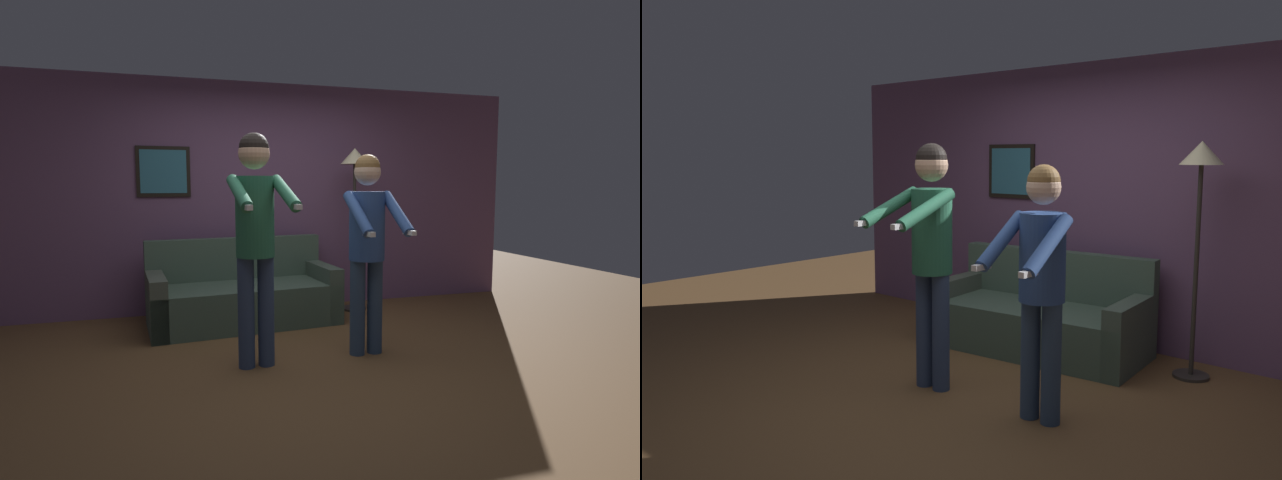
% 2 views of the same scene
% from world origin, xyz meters
% --- Properties ---
extents(ground_plane, '(12.00, 12.00, 0.00)m').
position_xyz_m(ground_plane, '(0.00, 0.00, 0.00)').
color(ground_plane, brown).
extents(back_wall_assembly, '(6.40, 0.09, 2.60)m').
position_xyz_m(back_wall_assembly, '(-0.01, 1.99, 1.30)').
color(back_wall_assembly, '#6D4A6F').
rests_on(back_wall_assembly, ground_plane).
extents(couch, '(1.97, 1.02, 0.87)m').
position_xyz_m(couch, '(-0.28, 1.37, 0.28)').
color(couch, '#435749').
rests_on(couch, ground_plane).
extents(torchiere_lamp, '(0.33, 0.33, 1.86)m').
position_xyz_m(torchiere_lamp, '(1.03, 1.57, 1.54)').
color(torchiere_lamp, '#332D28').
rests_on(torchiere_lamp, ground_plane).
extents(person_standing_left, '(0.46, 0.75, 1.83)m').
position_xyz_m(person_standing_left, '(-0.36, 0.04, 1.13)').
color(person_standing_left, navy).
rests_on(person_standing_left, ground_plane).
extents(person_standing_right, '(0.44, 0.65, 1.69)m').
position_xyz_m(person_standing_right, '(0.59, 0.08, 1.02)').
color(person_standing_right, navy).
rests_on(person_standing_right, ground_plane).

